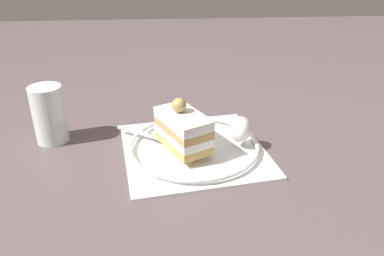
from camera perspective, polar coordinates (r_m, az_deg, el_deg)
ground_plane at (r=0.68m, az=0.29°, el=-3.47°), size 2.40×2.40×0.00m
dessert_plate at (r=0.67m, az=0.00°, el=-2.93°), size 0.28×0.28×0.02m
cake_slice at (r=0.65m, az=-1.37°, el=-0.17°), size 0.10×0.12×0.09m
whipped_cream_dollop at (r=0.67m, az=7.22°, el=-0.03°), size 0.04×0.04×0.05m
fork at (r=0.70m, az=-7.12°, el=-0.84°), size 0.10×0.06×0.00m
drink_glass_near at (r=0.74m, az=-20.63°, el=1.55°), size 0.06×0.06×0.11m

